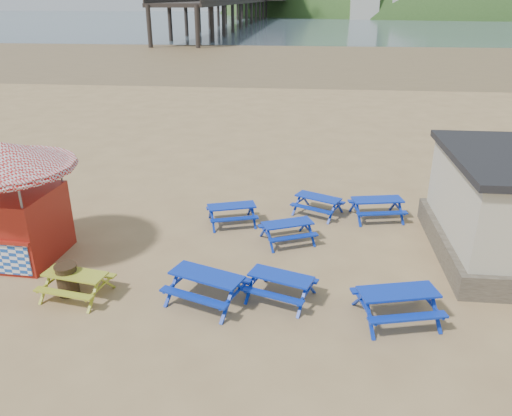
# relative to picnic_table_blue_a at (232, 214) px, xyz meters

# --- Properties ---
(ground) EXTENTS (400.00, 400.00, 0.00)m
(ground) POSITION_rel_picnic_table_blue_a_xyz_m (-0.34, -2.41, -0.34)
(ground) COLOR tan
(ground) RESTS_ON ground
(wet_sand) EXTENTS (400.00, 400.00, 0.00)m
(wet_sand) POSITION_rel_picnic_table_blue_a_xyz_m (-0.34, 52.59, -0.33)
(wet_sand) COLOR olive
(wet_sand) RESTS_ON ground
(sea) EXTENTS (400.00, 400.00, 0.00)m
(sea) POSITION_rel_picnic_table_blue_a_xyz_m (-0.34, 167.59, -0.33)
(sea) COLOR #455763
(sea) RESTS_ON ground
(picnic_table_blue_a) EXTENTS (1.93, 1.73, 0.67)m
(picnic_table_blue_a) POSITION_rel_picnic_table_blue_a_xyz_m (0.00, 0.00, 0.00)
(picnic_table_blue_a) COLOR #0C2AAC
(picnic_table_blue_a) RESTS_ON ground
(picnic_table_blue_b) EXTENTS (1.99, 1.85, 0.67)m
(picnic_table_blue_b) POSITION_rel_picnic_table_blue_a_xyz_m (2.93, 1.13, -0.00)
(picnic_table_blue_b) COLOR #0C2AAC
(picnic_table_blue_b) RESTS_ON ground
(picnic_table_blue_c) EXTENTS (1.96, 1.80, 0.66)m
(picnic_table_blue_c) POSITION_rel_picnic_table_blue_a_xyz_m (1.95, -1.18, -0.01)
(picnic_table_blue_c) COLOR #0C2AAC
(picnic_table_blue_c) RESTS_ON ground
(picnic_table_blue_d) EXTENTS (1.96, 1.77, 0.68)m
(picnic_table_blue_d) POSITION_rel_picnic_table_blue_a_xyz_m (1.94, -4.46, 0.00)
(picnic_table_blue_d) COLOR #0C2AAC
(picnic_table_blue_d) RESTS_ON ground
(picnic_table_blue_e) EXTENTS (2.27, 2.06, 0.78)m
(picnic_table_blue_e) POSITION_rel_picnic_table_blue_a_xyz_m (0.09, -4.76, 0.05)
(picnic_table_blue_e) COLOR #0C2AAC
(picnic_table_blue_e) RESTS_ON ground
(picnic_table_blue_f) EXTENTS (2.17, 1.91, 0.78)m
(picnic_table_blue_f) POSITION_rel_picnic_table_blue_a_xyz_m (4.75, -5.04, 0.05)
(picnic_table_blue_f) COLOR #0C2AAC
(picnic_table_blue_f) RESTS_ON ground
(picnic_table_yellow) EXTENTS (1.81, 1.55, 0.67)m
(picnic_table_yellow) POSITION_rel_picnic_table_blue_a_xyz_m (-3.32, -4.89, 0.00)
(picnic_table_yellow) COLOR #AF981E
(picnic_table_yellow) RESTS_ON ground
(ice_cream_kiosk) EXTENTS (4.14, 4.14, 3.54)m
(ice_cream_kiosk) POSITION_rel_picnic_table_blue_a_xyz_m (-5.90, -3.01, 1.89)
(ice_cream_kiosk) COLOR maroon
(ice_cream_kiosk) RESTS_ON ground
(litter_bin) EXTENTS (0.58, 0.58, 0.84)m
(litter_bin) POSITION_rel_picnic_table_blue_a_xyz_m (-3.59, -4.81, 0.09)
(litter_bin) COLOR #362C18
(litter_bin) RESTS_ON ground
(pier) EXTENTS (24.00, 220.00, 39.29)m
(pier) POSITION_rel_picnic_table_blue_a_xyz_m (-18.33, 175.82, 5.13)
(pier) COLOR black
(pier) RESTS_ON ground
(headland_town) EXTENTS (264.00, 144.00, 108.00)m
(headland_town) POSITION_rel_picnic_table_blue_a_xyz_m (89.66, 227.27, -10.24)
(headland_town) COLOR #2D4C1E
(headland_town) RESTS_ON ground
(picnic_table_blue_g) EXTENTS (1.97, 1.71, 0.73)m
(picnic_table_blue_g) POSITION_rel_picnic_table_blue_a_xyz_m (4.98, 0.97, 0.03)
(picnic_table_blue_g) COLOR #0C2AAC
(picnic_table_blue_g) RESTS_ON ground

